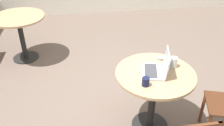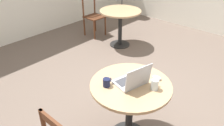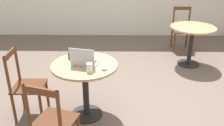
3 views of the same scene
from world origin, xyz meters
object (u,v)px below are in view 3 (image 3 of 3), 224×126
object	(u,v)px
drinking_glass	(89,68)
chair_mid_back	(182,30)
cafe_table_near	(85,76)
chair_near_left	(25,85)
mouse	(104,68)
chair_near_front	(53,123)
mug	(71,56)
laptop	(85,61)
cafe_table_mid	(192,35)

from	to	relation	value
drinking_glass	chair_mid_back	bearing A→B (deg)	57.33
cafe_table_near	drinking_glass	size ratio (longest dim) A/B	7.44
chair_near_left	drinking_glass	distance (m)	0.95
chair_mid_back	mouse	size ratio (longest dim) A/B	9.29
chair_near_front	mug	distance (m)	0.99
chair_near_front	chair_near_left	distance (m)	0.92
cafe_table_near	drinking_glass	xyz separation A→B (m)	(0.09, -0.22, 0.22)
cafe_table_near	chair_mid_back	xyz separation A→B (m)	(1.83, 2.50, -0.14)
laptop	drinking_glass	bearing A→B (deg)	-68.69
cafe_table_mid	drinking_glass	bearing A→B (deg)	-132.33
chair_near_front	laptop	bearing A→B (deg)	71.44
chair_near_left	laptop	world-z (taller)	laptop
cafe_table_near	chair_near_left	world-z (taller)	chair_near_left
chair_mid_back	mouse	bearing A→B (deg)	-120.83
cafe_table_mid	drinking_glass	distance (m)	2.58
cafe_table_near	chair_near_left	distance (m)	0.79
chair_mid_back	laptop	bearing A→B (deg)	-125.97
chair_near_front	mug	world-z (taller)	chair_near_front
chair_near_front	mouse	size ratio (longest dim) A/B	9.29
mug	drinking_glass	size ratio (longest dim) A/B	0.98
cafe_table_mid	chair_near_left	bearing A→B (deg)	-146.83
mouse	drinking_glass	size ratio (longest dim) A/B	0.90
mouse	cafe_table_mid	bearing A→B (deg)	49.38
cafe_table_mid	chair_near_left	world-z (taller)	chair_near_left
laptop	drinking_glass	xyz separation A→B (m)	(0.08, -0.21, 0.01)
chair_near_left	drinking_glass	world-z (taller)	chair_near_left
cafe_table_near	cafe_table_mid	xyz separation A→B (m)	(1.82, 1.68, 0.00)
cafe_table_near	chair_near_front	distance (m)	0.82
cafe_table_near	chair_near_left	size ratio (longest dim) A/B	0.89
chair_near_left	mouse	world-z (taller)	chair_near_left
laptop	chair_near_front	bearing A→B (deg)	-108.56
cafe_table_mid	chair_near_front	distance (m)	3.20
mouse	drinking_glass	bearing A→B (deg)	-155.34
laptop	drinking_glass	distance (m)	0.22
chair_near_left	mug	size ratio (longest dim) A/B	8.51
cafe_table_near	mouse	world-z (taller)	mouse
cafe_table_near	chair_mid_back	world-z (taller)	chair_mid_back
chair_near_front	drinking_glass	xyz separation A→B (m)	(0.33, 0.55, 0.36)
chair_near_front	drinking_glass	distance (m)	0.73
chair_near_front	chair_near_left	bearing A→B (deg)	124.87
cafe_table_mid	drinking_glass	xyz separation A→B (m)	(-1.73, -1.90, 0.22)
chair_near_left	mouse	distance (m)	1.08
cafe_table_near	mouse	bearing A→B (deg)	-29.72
chair_mid_back	mouse	distance (m)	3.10
mug	cafe_table_near	bearing A→B (deg)	-39.80
cafe_table_mid	laptop	size ratio (longest dim) A/B	2.31
chair_mid_back	laptop	size ratio (longest dim) A/B	2.59
chair_mid_back	mug	xyz separation A→B (m)	(-2.02, -2.35, 0.35)
drinking_glass	laptop	bearing A→B (deg)	111.31
chair_near_front	mouse	world-z (taller)	chair_near_front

